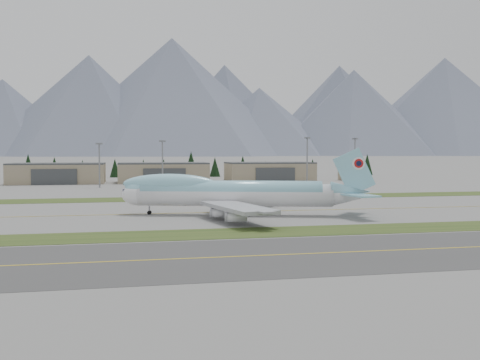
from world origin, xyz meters
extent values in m
plane|color=#5E5E5C|center=(0.00, 0.00, 0.00)|extent=(7000.00, 7000.00, 0.00)
cube|color=#2A4117|center=(0.00, -38.00, 0.00)|extent=(400.00, 14.00, 0.08)
cube|color=#2A4117|center=(0.00, 45.00, 0.00)|extent=(400.00, 18.00, 0.08)
cube|color=#3A3A3A|center=(0.00, -62.00, 0.00)|extent=(400.00, 32.00, 0.04)
cube|color=gold|center=(0.00, 0.00, 0.00)|extent=(400.00, 0.40, 0.02)
cube|color=gold|center=(0.00, -62.00, 0.00)|extent=(400.00, 0.40, 0.02)
cylinder|color=white|center=(-5.68, -7.20, 5.27)|extent=(50.61, 19.52, 5.91)
cylinder|color=#8CCFE5|center=(-6.55, -6.96, 6.36)|extent=(46.99, 18.09, 5.46)
ellipsoid|color=white|center=(-30.18, -0.29, 5.27)|extent=(10.71, 8.26, 5.91)
ellipsoid|color=#8CCFE5|center=(-30.18, -0.29, 6.36)|extent=(8.97, 6.97, 5.01)
ellipsoid|color=#8CCFE5|center=(-22.30, -2.51, 8.09)|extent=(25.52, 11.65, 5.46)
cube|color=#0C1433|center=(-33.24, 0.58, 6.46)|extent=(2.52, 2.80, 1.18)
cone|color=white|center=(23.20, -15.36, 5.27)|extent=(12.07, 8.54, 5.79)
cone|color=#8CCFE5|center=(23.20, -15.36, 6.36)|extent=(11.06, 7.79, 5.27)
cube|color=#8CCFE5|center=(24.07, -15.60, 11.46)|extent=(10.75, 3.52, 12.55)
cylinder|color=white|center=(25.22, -15.55, 13.64)|extent=(3.20, 1.06, 3.27)
cylinder|color=red|center=(25.25, -15.46, 13.64)|extent=(2.32, 0.82, 2.36)
cylinder|color=#0C1433|center=(25.27, -15.37, 13.64)|extent=(1.36, 0.55, 1.36)
cube|color=#8CCFE5|center=(26.43, -10.60, 5.82)|extent=(10.66, 11.14, 0.42)
cube|color=#8CCFE5|center=(23.47, -21.10, 5.82)|extent=(6.99, 10.75, 0.42)
cube|color=#9D9FA5|center=(0.15, 6.74, 3.64)|extent=(25.11, 25.68, 0.91)
cube|color=#9D9FA5|center=(-8.00, -22.14, 3.64)|extent=(14.22, 28.49, 0.91)
cylinder|color=white|center=(-4.87, 4.38, 1.91)|extent=(5.17, 3.47, 2.27)
cylinder|color=white|center=(1.72, 11.30, 1.91)|extent=(5.17, 3.47, 2.27)
cylinder|color=white|center=(-11.04, -17.50, 1.91)|extent=(5.17, 3.47, 2.27)
cylinder|color=white|center=(-9.05, -26.85, 1.91)|extent=(5.17, 3.47, 2.27)
cylinder|color=gray|center=(-27.56, -1.03, 1.09)|extent=(0.49, 0.49, 2.18)
cylinder|color=gray|center=(-6.25, -4.21, 1.18)|extent=(0.63, 0.63, 2.36)
cylinder|color=gray|center=(-7.73, -9.46, 1.18)|extent=(0.63, 0.63, 2.36)
cylinder|color=gray|center=(-1.87, -5.44, 1.18)|extent=(0.63, 0.63, 2.36)
cylinder|color=gray|center=(-3.36, -10.69, 1.18)|extent=(0.63, 0.63, 2.36)
cylinder|color=black|center=(-27.65, -1.38, 0.50)|extent=(1.05, 0.58, 1.00)
cylinder|color=black|center=(-27.46, -0.68, 0.50)|extent=(1.05, 0.58, 1.00)
cylinder|color=black|center=(-6.25, -4.21, 0.55)|extent=(1.17, 0.73, 1.09)
cylinder|color=black|center=(-7.73, -9.46, 0.55)|extent=(1.17, 0.73, 1.09)
cylinder|color=black|center=(-1.87, -5.44, 0.55)|extent=(1.17, 0.73, 1.09)
cylinder|color=black|center=(-3.36, -10.69, 0.55)|extent=(1.17, 0.73, 1.09)
cube|color=gray|center=(-70.00, 150.00, 5.00)|extent=(48.00, 26.00, 10.00)
cube|color=#393C3F|center=(-70.00, 150.00, 10.40)|extent=(48.00, 26.00, 0.80)
cube|color=#393C3F|center=(-70.00, 136.70, 4.00)|extent=(22.08, 0.60, 8.00)
cube|color=gray|center=(-15.00, 150.00, 5.00)|extent=(48.00, 26.00, 10.00)
cube|color=#393C3F|center=(-15.00, 150.00, 10.40)|extent=(48.00, 26.00, 0.80)
cube|color=#393C3F|center=(-15.00, 136.70, 4.00)|extent=(22.08, 0.60, 8.00)
cube|color=gray|center=(45.00, 150.00, 5.00)|extent=(48.00, 26.00, 10.00)
cube|color=#393C3F|center=(45.00, 150.00, 10.40)|extent=(48.00, 26.00, 0.80)
cube|color=#393C3F|center=(45.00, 136.70, 4.00)|extent=(22.08, 0.60, 8.00)
cube|color=gray|center=(95.00, 148.00, 3.50)|extent=(14.00, 12.00, 7.00)
cube|color=#393C3F|center=(95.00, 148.00, 7.30)|extent=(14.00, 12.00, 0.60)
cylinder|color=gray|center=(-46.45, 109.96, 9.99)|extent=(0.70, 0.70, 19.99)
cube|color=gray|center=(-46.45, 109.96, 20.39)|extent=(3.20, 3.20, 0.80)
cylinder|color=gray|center=(-17.62, 109.37, 10.61)|extent=(0.70, 0.70, 21.22)
cube|color=gray|center=(-17.62, 109.37, 21.62)|extent=(3.20, 3.20, 0.80)
cylinder|color=gray|center=(54.33, 111.02, 11.59)|extent=(0.70, 0.70, 23.17)
cube|color=gray|center=(54.33, 111.02, 23.57)|extent=(3.20, 3.20, 0.80)
cylinder|color=gray|center=(80.10, 111.61, 11.45)|extent=(0.70, 0.70, 22.90)
cube|color=gray|center=(80.10, 111.61, 23.30)|extent=(3.20, 3.20, 0.80)
imported|color=silver|center=(-24.19, 114.96, 0.00)|extent=(2.14, 3.46, 1.10)
imported|color=gold|center=(24.28, 111.28, 0.00)|extent=(4.06, 1.50, 1.33)
imported|color=#9E9DA2|center=(58.98, 121.15, 0.00)|extent=(3.02, 4.47, 1.20)
cone|color=black|center=(-95.99, 214.23, 7.71)|extent=(8.63, 8.63, 15.41)
cone|color=black|center=(-80.05, 213.47, 6.69)|extent=(7.50, 7.50, 13.39)
cone|color=black|center=(-62.55, 210.95, 5.77)|extent=(6.46, 6.46, 11.54)
cone|color=black|center=(-42.41, 212.95, 6.12)|extent=(6.86, 6.86, 12.25)
cone|color=black|center=(-24.18, 209.36, 5.88)|extent=(6.59, 6.59, 11.77)
cone|color=black|center=(-11.00, 209.94, 5.90)|extent=(6.61, 6.61, 11.80)
cone|color=black|center=(6.86, 208.09, 8.49)|extent=(9.51, 9.51, 16.98)
cone|color=black|center=(22.89, 208.81, 6.55)|extent=(7.34, 7.34, 13.10)
cone|color=black|center=(42.32, 210.67, 7.01)|extent=(7.85, 7.85, 14.02)
cone|color=black|center=(57.75, 208.56, 5.24)|extent=(5.86, 5.86, 10.47)
cone|color=black|center=(79.35, 209.57, 5.11)|extent=(5.72, 5.72, 10.22)
cone|color=black|center=(93.29, 213.80, 5.88)|extent=(6.58, 6.58, 11.75)
cone|color=black|center=(114.97, 209.53, 7.42)|extent=(8.31, 8.31, 14.83)
cone|color=black|center=(135.12, 215.04, 7.58)|extent=(8.49, 8.49, 15.17)
cone|color=#4C5366|center=(-550.00, 2237.73, 159.06)|extent=(761.92, 761.92, 318.11)
cone|color=white|center=(-550.00, 2237.73, 254.49)|extent=(289.53, 289.53, 127.25)
cone|color=#4C5366|center=(-200.00, 2195.60, 211.03)|extent=(892.36, 892.36, 422.06)
cone|color=white|center=(-200.00, 2195.60, 337.65)|extent=(339.10, 339.10, 168.82)
cone|color=#4C5366|center=(150.00, 2233.06, 257.55)|extent=(1120.91, 1120.91, 515.10)
cone|color=white|center=(150.00, 2233.06, 412.08)|extent=(425.95, 425.95, 206.04)
cone|color=#4C5366|center=(550.00, 2256.93, 155.30)|extent=(758.41, 758.41, 310.60)
cone|color=white|center=(550.00, 2256.93, 248.48)|extent=(288.19, 288.19, 124.24)
cone|color=#4C5366|center=(1000.00, 2227.13, 201.09)|extent=(868.45, 868.45, 402.17)
cone|color=white|center=(1000.00, 2227.13, 321.74)|extent=(330.01, 330.01, 160.87)
cone|color=#4C5366|center=(1500.00, 2271.67, 241.50)|extent=(1103.19, 1103.19, 483.00)
cone|color=white|center=(1500.00, 2271.67, 386.40)|extent=(419.21, 419.21, 193.20)
cone|color=#4C5366|center=(-200.00, 2900.00, 234.35)|extent=(937.41, 937.41, 468.71)
cone|color=white|center=(-200.00, 2900.00, 365.59)|extent=(374.96, 374.96, 206.23)
cone|color=#4C5366|center=(500.00, 2900.00, 257.69)|extent=(1030.77, 1030.77, 515.38)
cone|color=white|center=(500.00, 2900.00, 402.00)|extent=(412.31, 412.31, 226.77)
cone|color=#4C5366|center=(1200.00, 2900.00, 266.43)|extent=(1065.73, 1065.73, 532.87)
cone|color=white|center=(1200.00, 2900.00, 415.64)|extent=(426.29, 426.29, 234.46)
cone|color=#4C5366|center=(1900.00, 2900.00, 232.12)|extent=(928.50, 928.50, 464.25)
cone|color=white|center=(1900.00, 2900.00, 362.11)|extent=(371.40, 371.40, 204.27)
camera|label=1|loc=(-32.26, -144.21, 16.60)|focal=40.00mm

